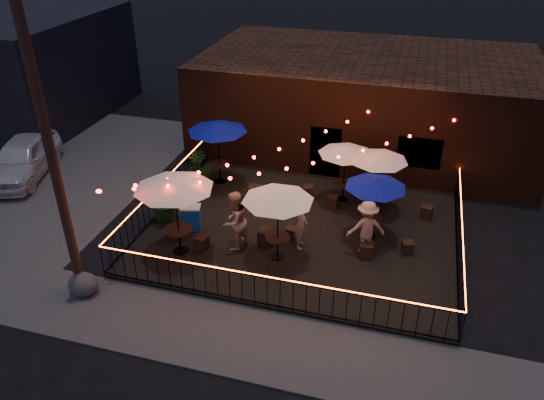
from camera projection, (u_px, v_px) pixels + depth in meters
The scene contains 38 objects.
ground at pixel (286, 268), 16.18m from camera, with size 110.00×110.00×0.00m, color black.
patio at pixel (301, 231), 17.80m from camera, with size 10.00×8.00×0.15m, color black.
sidewalk at pixel (253, 342), 13.46m from camera, with size 18.00×2.50×0.05m, color #423F3D.
parking_lot at pixel (35, 164), 22.34m from camera, with size 11.00×12.00×0.02m, color #423F3D.
brick_building at pixel (366, 101), 23.23m from camera, with size 14.00×8.00×4.00m.
utility_pole at pixel (54, 165), 13.28m from camera, with size 0.26×0.26×8.00m, color #372216.
fence_front at pixel (267, 292), 14.18m from camera, with size 10.00×0.04×1.04m.
fence_left at pixel (163, 195), 18.69m from camera, with size 0.04×8.00×1.04m.
fence_right at pixel (459, 240), 16.32m from camera, with size 0.04×8.00×1.04m.
festoon_lights at pixel (269, 166), 16.56m from camera, with size 10.02×8.72×1.32m.
cafe_table_0 at pixel (174, 184), 15.46m from camera, with size 2.68×2.68×2.63m.
cafe_table_1 at pixel (217, 127), 19.53m from camera, with size 2.59×2.59×2.48m.
cafe_table_2 at pixel (278, 196), 15.32m from camera, with size 2.83×2.83×2.36m.
cafe_table_3 at pixel (346, 150), 18.48m from camera, with size 2.02×2.02×2.16m.
cafe_table_4 at pixel (376, 184), 16.40m from camera, with size 2.51×2.51×2.15m.
cafe_table_5 at pixel (379, 157), 17.91m from camera, with size 2.25×2.25×2.22m.
bistro_chair_0 at pixel (172, 233), 17.15m from camera, with size 0.36×0.36×0.42m, color black.
bistro_chair_1 at pixel (202, 243), 16.68m from camera, with size 0.37×0.37×0.44m, color black.
bistro_chair_2 at pixel (204, 183), 20.09m from camera, with size 0.40×0.40×0.48m, color black.
bistro_chair_3 at pixel (254, 192), 19.39m from camera, with size 0.44×0.44×0.52m, color black.
bistro_chair_4 at pixel (266, 237), 16.92m from camera, with size 0.42×0.42×0.50m, color black.
bistro_chair_5 at pixel (291, 233), 17.19m from camera, with size 0.34×0.34×0.40m, color black.
bistro_chair_6 at pixel (308, 192), 19.53m from camera, with size 0.37×0.37×0.44m, color black.
bistro_chair_7 at pixel (332, 201), 18.93m from camera, with size 0.35×0.35×0.42m, color black.
bistro_chair_8 at pixel (366, 250), 16.29m from camera, with size 0.41×0.41×0.49m, color black.
bistro_chair_9 at pixel (408, 247), 16.49m from camera, with size 0.34×0.34×0.41m, color black.
bistro_chair_10 at pixel (371, 204), 18.71m from camera, with size 0.39×0.39×0.46m, color black.
bistro_chair_11 at pixel (427, 212), 18.28m from camera, with size 0.38×0.38×0.45m, color black.
patron_a at pixel (301, 225), 16.49m from camera, with size 0.59×0.38×1.60m, color beige.
patron_b at pixel (235, 221), 16.35m from camera, with size 0.96×0.75×1.98m, color tan.
patron_c at pixel (367, 228), 16.17m from camera, with size 1.18×0.68×1.83m, color #DFAE97.
potted_shrub_a at pixel (165, 200), 17.97m from camera, with size 1.33×1.15×1.47m, color #0D360B.
potted_shrub_b at pixel (203, 180), 19.42m from camera, with size 0.70×0.56×1.27m, color #1A3D12.
potted_shrub_c at pixel (198, 167), 20.37m from camera, with size 0.71×0.71×1.27m, color #0E3610.
cooler at pixel (191, 217), 17.57m from camera, with size 0.75×0.62×0.86m.
boulder at pixel (83, 284), 14.96m from camera, with size 0.88×0.75×0.69m, color #484843.
car_white at pixel (23, 158), 21.04m from camera, with size 1.82×4.52×1.54m, color silver.
car_silver at pixel (43, 116), 25.01m from camera, with size 1.66×4.76×1.57m, color #9999A0.
Camera 1 is at (3.15, -12.55, 9.94)m, focal length 35.00 mm.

